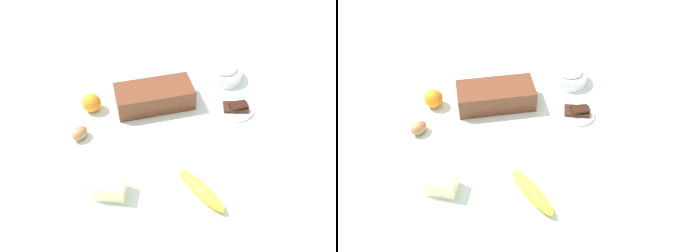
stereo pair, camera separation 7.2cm
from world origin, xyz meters
TOP-DOWN VIEW (x-y plane):
  - ground_plane at (0.00, 0.00)m, footprint 2.40×2.40m
  - loaf_pan at (-0.04, 0.15)m, footprint 0.30×0.18m
  - flour_bowl at (0.24, 0.30)m, footprint 0.14×0.14m
  - banana at (0.08, -0.25)m, footprint 0.15×0.18m
  - orange_fruit at (-0.27, 0.14)m, footprint 0.07×0.07m
  - butter_block at (-0.18, -0.23)m, footprint 0.10×0.08m
  - egg_near_butter at (-0.30, -0.00)m, footprint 0.07×0.08m
  - chocolate_plate at (0.25, 0.11)m, footprint 0.13×0.13m

SIDE VIEW (x-z plane):
  - ground_plane at x=0.00m, z-range -0.02..0.00m
  - chocolate_plate at x=0.25m, z-range -0.01..0.03m
  - banana at x=0.08m, z-range 0.00..0.04m
  - egg_near_butter at x=-0.30m, z-range 0.00..0.05m
  - butter_block at x=-0.18m, z-range 0.00..0.06m
  - flour_bowl at x=0.24m, z-range 0.00..0.07m
  - orange_fruit at x=-0.27m, z-range 0.00..0.07m
  - loaf_pan at x=-0.04m, z-range 0.00..0.08m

